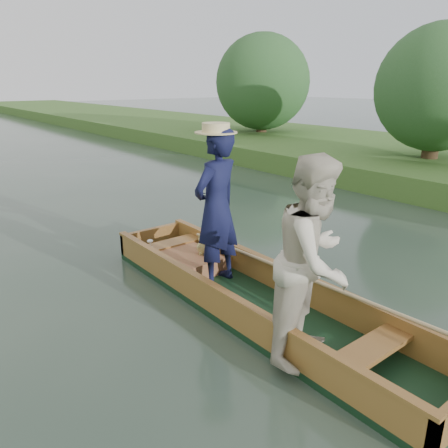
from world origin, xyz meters
TOP-DOWN VIEW (x-y plane):
  - ground at (0.00, 0.00)m, footprint 120.00×120.00m
  - trees_far at (1.62, 8.66)m, footprint 23.01×16.20m
  - punt at (-0.11, -0.21)m, footprint 1.39×5.14m

SIDE VIEW (x-z plane):
  - ground at x=0.00m, z-range 0.00..0.00m
  - punt at x=-0.11m, z-range -0.27..1.89m
  - trees_far at x=1.62m, z-range 0.23..4.80m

